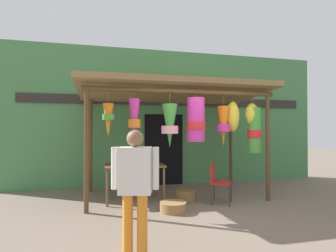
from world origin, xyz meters
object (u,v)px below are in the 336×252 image
(folding_chair, at_px, (218,180))
(customer_foreground, at_px, (135,182))
(flower_heap_on_table, at_px, (132,162))
(wicker_basket_by_table, at_px, (185,195))
(wicker_basket_spare, at_px, (173,207))
(display_table, at_px, (134,168))

(folding_chair, bearing_deg, customer_foreground, -134.95)
(flower_heap_on_table, distance_m, customer_foreground, 2.61)
(wicker_basket_by_table, relative_size, wicker_basket_spare, 0.88)
(flower_heap_on_table, distance_m, folding_chair, 1.88)
(folding_chair, distance_m, wicker_basket_by_table, 0.80)
(display_table, bearing_deg, flower_heap_on_table, -147.93)
(flower_heap_on_table, xyz_separation_m, wicker_basket_spare, (0.68, -0.94, -0.76))
(customer_foreground, bearing_deg, flower_heap_on_table, 84.84)
(flower_heap_on_table, height_order, wicker_basket_spare, flower_heap_on_table)
(display_table, distance_m, folding_chair, 1.82)
(flower_heap_on_table, xyz_separation_m, folding_chair, (1.75, -0.61, -0.35))
(flower_heap_on_table, bearing_deg, wicker_basket_spare, -54.12)
(display_table, xyz_separation_m, wicker_basket_spare, (0.63, -0.98, -0.62))
(flower_heap_on_table, height_order, customer_foreground, customer_foreground)
(wicker_basket_spare, xyz_separation_m, customer_foreground, (-0.92, -1.65, 0.82))
(display_table, distance_m, flower_heap_on_table, 0.15)
(folding_chair, height_order, wicker_basket_by_table, folding_chair)
(flower_heap_on_table, bearing_deg, customer_foreground, -95.16)
(flower_heap_on_table, relative_size, customer_foreground, 0.43)
(flower_heap_on_table, relative_size, wicker_basket_spare, 1.31)
(display_table, height_order, wicker_basket_by_table, display_table)
(flower_heap_on_table, relative_size, folding_chair, 0.79)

